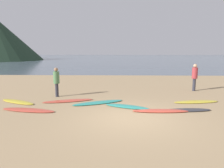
# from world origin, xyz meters

# --- Properties ---
(ground_plane) EXTENTS (120.00, 120.00, 0.20)m
(ground_plane) POSITION_xyz_m (0.00, 10.00, -0.10)
(ground_plane) COLOR tan
(ground_plane) RESTS_ON ground
(ocean_water) EXTENTS (140.00, 100.00, 0.01)m
(ocean_water) POSITION_xyz_m (0.00, 64.13, 0.00)
(ocean_water) COLOR slate
(ocean_water) RESTS_ON ground
(surfboard_0) EXTENTS (2.24, 1.49, 0.08)m
(surfboard_0) POSITION_xyz_m (-5.64, 2.30, 0.04)
(surfboard_0) COLOR yellow
(surfboard_0) RESTS_ON ground
(surfboard_1) EXTENTS (2.57, 1.03, 0.07)m
(surfboard_1) POSITION_xyz_m (-4.47, 0.86, 0.04)
(surfboard_1) COLOR #D84C38
(surfboard_1) RESTS_ON ground
(surfboard_2) EXTENTS (2.62, 1.33, 0.07)m
(surfboard_2) POSITION_xyz_m (-3.12, 2.62, 0.03)
(surfboard_2) COLOR #D84C38
(surfboard_2) RESTS_ON ground
(surfboard_3) EXTENTS (2.64, 1.66, 0.07)m
(surfboard_3) POSITION_xyz_m (-1.51, 2.26, 0.04)
(surfboard_3) COLOR teal
(surfboard_3) RESTS_ON ground
(surfboard_4) EXTENTS (2.18, 1.32, 0.08)m
(surfboard_4) POSITION_xyz_m (-0.12, 1.57, 0.04)
(surfboard_4) COLOR teal
(surfboard_4) RESTS_ON ground
(surfboard_5) EXTENTS (2.51, 0.58, 0.08)m
(surfboard_5) POSITION_xyz_m (1.35, 0.89, 0.04)
(surfboard_5) COLOR #D84C38
(surfboard_5) RESTS_ON ground
(surfboard_6) EXTENTS (2.05, 0.67, 0.07)m
(surfboard_6) POSITION_xyz_m (2.57, 1.07, 0.04)
(surfboard_6) COLOR #333338
(surfboard_6) RESTS_ON ground
(surfboard_7) EXTENTS (2.43, 0.95, 0.06)m
(surfboard_7) POSITION_xyz_m (3.47, 2.60, 0.03)
(surfboard_7) COLOR yellow
(surfboard_7) RESTS_ON ground
(person_0) EXTENTS (0.36, 0.36, 1.76)m
(person_0) POSITION_xyz_m (4.45, 5.72, 1.04)
(person_0) COLOR #2D2D38
(person_0) RESTS_ON ground
(person_1) EXTENTS (0.34, 0.34, 1.67)m
(person_1) POSITION_xyz_m (-4.02, 3.71, 0.98)
(person_1) COLOR #2D2D38
(person_1) RESTS_ON ground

